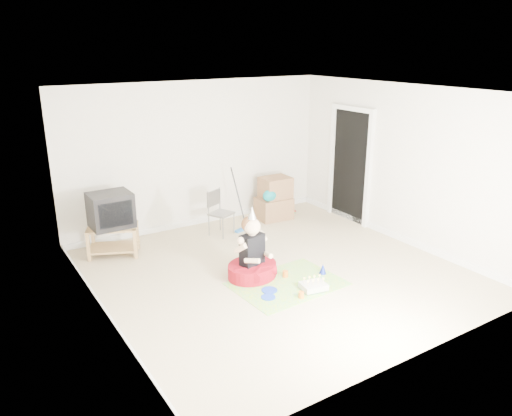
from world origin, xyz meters
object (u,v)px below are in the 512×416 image
crt_tv (111,210)px  folding_chair (221,213)px  cardboard_boxes (274,199)px  seated_woman (252,262)px  tv_stand (113,238)px  birthday_cake (313,287)px

crt_tv → folding_chair: (1.86, -0.15, -0.36)m
cardboard_boxes → seated_woman: size_ratio=0.75×
crt_tv → folding_chair: size_ratio=0.79×
cardboard_boxes → seated_woman: bearing=-131.4°
folding_chair → cardboard_boxes: size_ratio=1.00×
tv_stand → crt_tv: bearing=0.0°
crt_tv → birthday_cake: size_ratio=1.67×
tv_stand → folding_chair: size_ratio=1.11×
cardboard_boxes → birthday_cake: 2.98m
crt_tv → cardboard_boxes: 3.14m
tv_stand → birthday_cake: size_ratio=2.36×
crt_tv → birthday_cake: 3.34m
crt_tv → cardboard_boxes: crt_tv is taller
tv_stand → seated_woman: size_ratio=0.83×
seated_woman → birthday_cake: size_ratio=2.84×
crt_tv → folding_chair: bearing=-5.2°
tv_stand → cardboard_boxes: bearing=1.2°
tv_stand → folding_chair: folding_chair is taller
folding_chair → birthday_cake: (0.06, -2.49, -0.34)m
cardboard_boxes → birthday_cake: cardboard_boxes is taller
seated_woman → tv_stand: bearing=127.5°
crt_tv → cardboard_boxes: bearing=0.6°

